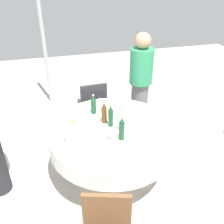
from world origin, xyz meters
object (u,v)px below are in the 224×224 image
(plate_right, at_px, (86,137))
(chair_inner, at_px, (93,103))
(bottle_brown_west, at_px, (104,113))
(plate_outer, at_px, (138,132))
(person_front, at_px, (140,83))
(bottle_dark_green_near, at_px, (111,116))
(wine_glass_left, at_px, (120,123))
(dining_table, at_px, (112,137))
(wine_glass_near, at_px, (66,134))
(plate_far, at_px, (74,122))
(plate_east, at_px, (117,151))
(bottle_dark_green_mid, at_px, (122,129))
(wine_glass_inner, at_px, (111,132))
(wine_glass_north, at_px, (123,104))
(bottle_dark_green_front, at_px, (94,105))

(plate_right, xyz_separation_m, chair_inner, (1.16, -0.28, -0.23))
(bottle_brown_west, relative_size, plate_outer, 1.12)
(person_front, distance_m, chair_inner, 0.80)
(bottle_dark_green_near, xyz_separation_m, plate_right, (-0.16, 0.32, -0.13))
(bottle_brown_west, height_order, chair_inner, bottle_brown_west)
(plate_outer, bearing_deg, wine_glass_left, 62.10)
(dining_table, bearing_deg, wine_glass_near, 104.92)
(plate_far, bearing_deg, wine_glass_near, 161.18)
(wine_glass_left, xyz_separation_m, chair_inner, (1.11, 0.11, -0.32))
(bottle_brown_west, relative_size, plate_east, 1.27)
(dining_table, bearing_deg, chair_inner, 2.41)
(plate_right, bearing_deg, wine_glass_left, -82.23)
(plate_right, bearing_deg, bottle_dark_green_mid, -108.34)
(plate_far, bearing_deg, plate_east, -150.12)
(bottle_dark_green_mid, distance_m, wine_glass_inner, 0.12)
(bottle_dark_green_near, distance_m, plate_far, 0.47)
(plate_far, height_order, plate_east, plate_far)
(plate_outer, bearing_deg, wine_glass_near, 88.06)
(bottle_dark_green_mid, height_order, plate_right, bottle_dark_green_mid)
(plate_outer, bearing_deg, bottle_dark_green_near, 52.51)
(plate_far, height_order, person_front, person_front)
(bottle_dark_green_mid, bearing_deg, wine_glass_north, -18.39)
(bottle_dark_green_mid, distance_m, plate_far, 0.66)
(wine_glass_near, distance_m, wine_glass_north, 0.91)
(person_front, bearing_deg, wine_glass_near, -102.59)
(wine_glass_north, bearing_deg, chair_inner, 21.12)
(wine_glass_near, relative_size, plate_east, 0.66)
(wine_glass_left, height_order, plate_right, wine_glass_left)
(wine_glass_inner, height_order, chair_inner, wine_glass_inner)
(bottle_dark_green_mid, relative_size, wine_glass_left, 2.11)
(bottle_dark_green_mid, height_order, person_front, person_front)
(person_front, bearing_deg, wine_glass_north, -90.51)
(dining_table, height_order, plate_east, plate_east)
(bottle_dark_green_near, bearing_deg, chair_inner, 2.04)
(plate_right, distance_m, plate_east, 0.41)
(bottle_dark_green_front, distance_m, bottle_dark_green_near, 0.36)
(person_front, bearing_deg, dining_table, -90.00)
(bottle_dark_green_front, height_order, bottle_dark_green_near, bottle_dark_green_near)
(bottle_dark_green_mid, xyz_separation_m, wine_glass_north, (0.57, -0.19, -0.03))
(wine_glass_near, bearing_deg, bottle_dark_green_near, -71.73)
(wine_glass_north, bearing_deg, wine_glass_inner, 150.72)
(plate_right, xyz_separation_m, plate_outer, (-0.05, -0.58, 0.00))
(wine_glass_inner, distance_m, plate_east, 0.24)
(plate_far, bearing_deg, plate_right, -162.68)
(bottle_dark_green_mid, distance_m, person_front, 1.30)
(dining_table, xyz_separation_m, wine_glass_north, (0.32, -0.23, 0.25))
(bottle_dark_green_mid, height_order, wine_glass_inner, bottle_dark_green_mid)
(wine_glass_near, bearing_deg, plate_right, -85.20)
(plate_far, height_order, chair_inner, chair_inner)
(wine_glass_north, relative_size, plate_outer, 0.59)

